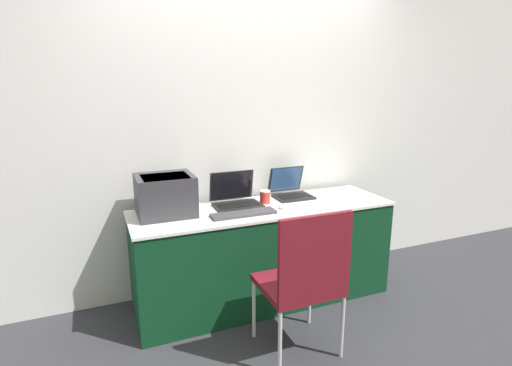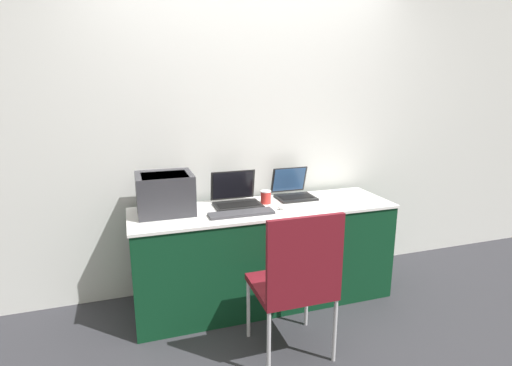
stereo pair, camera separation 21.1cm
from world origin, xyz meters
name	(u,v)px [view 2 (the right image)]	position (x,y,z in m)	size (l,w,h in m)	color
ground_plane	(277,318)	(0.00, 0.00, 0.00)	(14.00, 14.00, 0.00)	#333338
wall_back	(248,129)	(0.00, 0.68, 1.30)	(8.00, 0.05, 2.60)	silver
table	(264,254)	(0.00, 0.28, 0.38)	(1.97, 0.59, 0.76)	#0C381E
printer	(165,192)	(-0.71, 0.37, 0.92)	(0.39, 0.34, 0.28)	#333338
laptop_left	(236,198)	(-0.19, 0.40, 0.82)	(0.35, 0.28, 0.25)	black
laptop_right	(293,191)	(0.31, 0.46, 0.81)	(0.30, 0.29, 0.23)	black
external_keyboard	(241,213)	(-0.21, 0.15, 0.77)	(0.46, 0.13, 0.02)	#3D3D42
coffee_cup	(266,197)	(0.04, 0.36, 0.81)	(0.08, 0.08, 0.10)	red
mouse	(282,207)	(0.10, 0.18, 0.78)	(0.06, 0.04, 0.03)	silver
chair	(296,277)	(-0.05, -0.43, 0.54)	(0.46, 0.43, 0.95)	maroon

